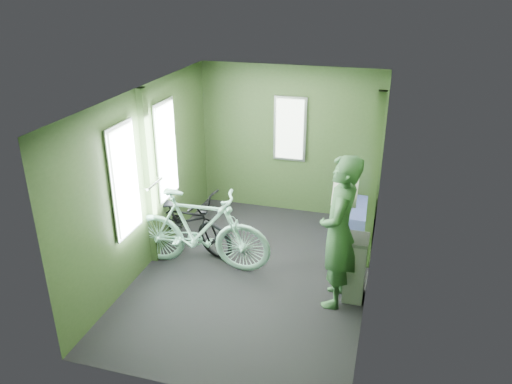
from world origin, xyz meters
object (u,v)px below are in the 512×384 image
at_px(passenger, 339,232).
at_px(bicycle_black, 185,246).
at_px(bench_seat, 357,217).
at_px(waste_box, 355,268).
at_px(bicycle_mint, 201,268).

bearing_deg(passenger, bicycle_black, -106.09).
bearing_deg(bench_seat, bicycle_black, -152.91).
xyz_separation_m(bicycle_black, waste_box, (2.38, -0.55, 0.40)).
relative_size(passenger, bench_seat, 1.96).
xyz_separation_m(bicycle_mint, passenger, (1.77, -0.22, 0.90)).
height_order(passenger, waste_box, passenger).
bearing_deg(passenger, bench_seat, 178.10).
distance_m(bicycle_black, bench_seat, 2.51).
bearing_deg(bench_seat, waste_box, -83.50).
xyz_separation_m(passenger, bench_seat, (0.09, 1.71, -0.63)).
distance_m(bicycle_mint, passenger, 1.99).
distance_m(passenger, bench_seat, 1.83).
relative_size(bicycle_mint, passenger, 1.03).
height_order(passenger, bench_seat, passenger).
bearing_deg(waste_box, passenger, -148.95).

